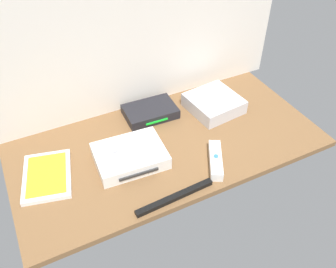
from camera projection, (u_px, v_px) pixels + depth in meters
ground_plane at (168, 145)px, 118.76cm from camera, size 100.00×48.00×2.00cm
back_wall at (133, 21)px, 113.47cm from camera, size 110.00×1.20×64.00cm
game_console at (130, 156)px, 110.57cm from camera, size 22.04×17.59×4.40cm
mini_computer at (214, 103)px, 130.16cm from camera, size 18.70×18.70×5.30cm
game_case at (47, 176)px, 106.36cm from camera, size 17.68×21.66×1.56cm
network_router at (150, 112)px, 127.98cm from camera, size 18.47×12.92×3.40cm
remote_wand at (216, 160)px, 110.18cm from camera, size 10.24×14.72×3.40cm
remote_classic_pad at (128, 151)px, 107.51cm from camera, size 15.85×11.08×2.40cm
sensor_bar at (175, 197)px, 100.49cm from camera, size 24.06×2.93×1.40cm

